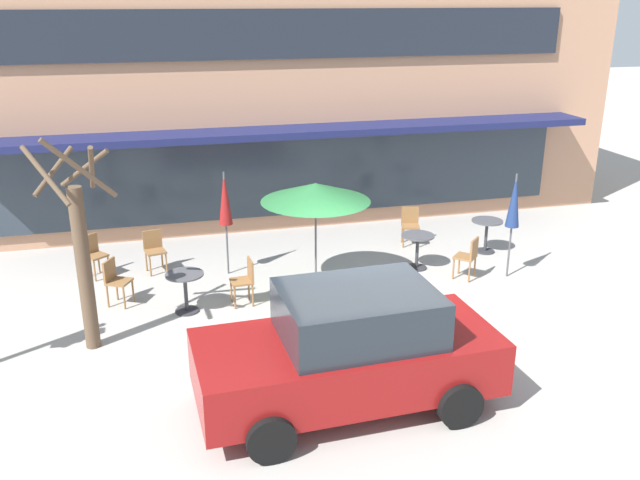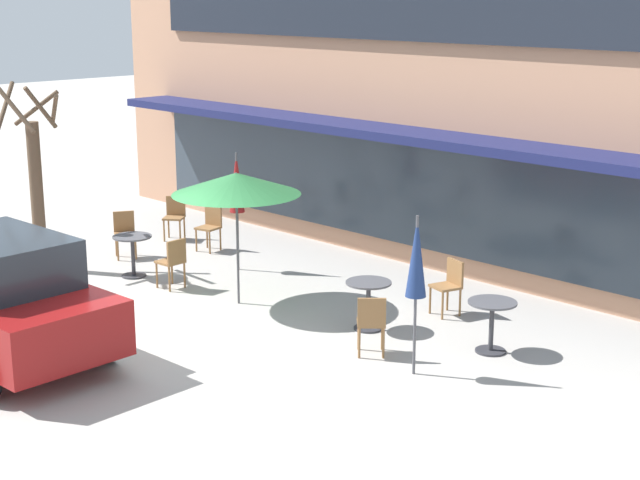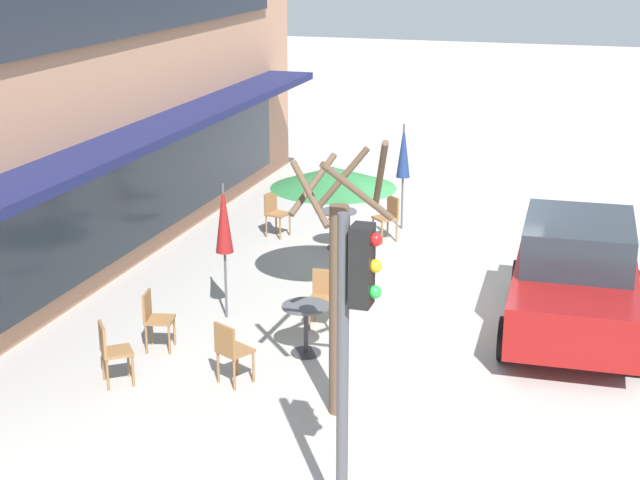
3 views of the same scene
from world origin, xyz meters
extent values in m
plane|color=#ADA8A0|center=(0.00, 0.00, 0.00)|extent=(80.00, 80.00, 0.00)
cube|color=tan|center=(0.00, 10.00, 3.27)|extent=(17.57, 8.00, 6.54)
cube|color=#191E4C|center=(0.00, 5.45, 2.55)|extent=(14.94, 1.10, 0.16)
cube|color=#1E232D|center=(0.00, 5.94, 4.71)|extent=(14.06, 0.10, 1.10)
cube|color=#2D3842|center=(0.00, 5.94, 1.35)|extent=(14.06, 0.10, 1.90)
cylinder|color=#333338|center=(2.16, 2.71, 0.01)|extent=(0.44, 0.44, 0.03)
cylinder|color=#333338|center=(2.16, 2.71, 0.38)|extent=(0.07, 0.07, 0.70)
cylinder|color=#4C4C51|center=(2.16, 2.71, 0.74)|extent=(0.70, 0.70, 0.03)
cylinder|color=#333338|center=(-2.78, 1.78, 0.01)|extent=(0.44, 0.44, 0.03)
cylinder|color=#333338|center=(-2.78, 1.78, 0.38)|extent=(0.07, 0.07, 0.70)
cylinder|color=#4C4C51|center=(-2.78, 1.78, 0.74)|extent=(0.70, 0.70, 0.03)
cylinder|color=#333338|center=(4.06, 3.25, 0.01)|extent=(0.44, 0.44, 0.03)
cylinder|color=#333338|center=(4.06, 3.25, 0.38)|extent=(0.07, 0.07, 0.70)
cylinder|color=#4C4C51|center=(4.06, 3.25, 0.74)|extent=(0.70, 0.70, 0.03)
cylinder|color=#4C4C51|center=(-1.80, 3.43, 1.10)|extent=(0.04, 0.04, 2.20)
cone|color=maroon|center=(-1.80, 3.43, 1.65)|extent=(0.28, 0.28, 1.10)
cylinder|color=#4C4C51|center=(-0.22, 2.12, 1.10)|extent=(0.04, 0.04, 2.20)
cone|color=#286B38|center=(-0.22, 2.12, 2.03)|extent=(2.10, 2.10, 0.35)
cylinder|color=#4C4C51|center=(3.82, 1.82, 1.10)|extent=(0.04, 0.04, 2.20)
cone|color=navy|center=(3.82, 1.82, 1.65)|extent=(0.28, 0.28, 1.10)
cylinder|color=olive|center=(2.66, 1.96, 0.23)|extent=(0.04, 0.04, 0.45)
cylinder|color=olive|center=(2.90, 2.20, 0.23)|extent=(0.04, 0.04, 0.45)
cylinder|color=olive|center=(2.90, 1.72, 0.23)|extent=(0.04, 0.04, 0.45)
cylinder|color=olive|center=(3.14, 1.96, 0.23)|extent=(0.04, 0.04, 0.45)
cube|color=olive|center=(2.90, 1.96, 0.47)|extent=(0.57, 0.57, 0.04)
cube|color=olive|center=(3.03, 1.83, 0.69)|extent=(0.31, 0.31, 0.40)
cylinder|color=olive|center=(-1.89, 1.66, 0.23)|extent=(0.04, 0.04, 0.45)
cylinder|color=olive|center=(-1.91, 2.00, 0.23)|extent=(0.04, 0.04, 0.45)
cylinder|color=olive|center=(-1.55, 1.69, 0.23)|extent=(0.04, 0.04, 0.45)
cylinder|color=olive|center=(-1.57, 2.03, 0.23)|extent=(0.04, 0.04, 0.45)
cube|color=olive|center=(-1.73, 1.85, 0.47)|extent=(0.43, 0.43, 0.04)
cube|color=olive|center=(-1.55, 1.86, 0.69)|extent=(0.07, 0.40, 0.40)
cylinder|color=olive|center=(2.67, 3.88, 0.23)|extent=(0.04, 0.04, 0.45)
cylinder|color=olive|center=(2.34, 3.97, 0.23)|extent=(0.04, 0.04, 0.45)
cylinder|color=olive|center=(2.76, 4.21, 0.23)|extent=(0.04, 0.04, 0.45)
cylinder|color=olive|center=(2.43, 4.30, 0.23)|extent=(0.04, 0.04, 0.45)
cube|color=olive|center=(2.55, 4.09, 0.47)|extent=(0.49, 0.49, 0.04)
cube|color=olive|center=(2.60, 4.26, 0.69)|extent=(0.40, 0.15, 0.40)
cylinder|color=olive|center=(-3.73, 2.47, 0.23)|extent=(0.04, 0.04, 0.45)
cylinder|color=olive|center=(-3.89, 2.17, 0.23)|extent=(0.04, 0.04, 0.45)
cylinder|color=olive|center=(-4.03, 2.63, 0.23)|extent=(0.04, 0.04, 0.45)
cylinder|color=olive|center=(-4.19, 2.33, 0.23)|extent=(0.04, 0.04, 0.45)
cube|color=olive|center=(-3.96, 2.40, 0.47)|extent=(0.54, 0.54, 0.04)
cube|color=olive|center=(-4.12, 2.49, 0.69)|extent=(0.22, 0.37, 0.40)
cylinder|color=olive|center=(-4.22, 3.89, 0.23)|extent=(0.04, 0.04, 0.45)
cylinder|color=olive|center=(-4.49, 3.68, 0.23)|extent=(0.04, 0.04, 0.45)
cylinder|color=olive|center=(-4.43, 4.16, 0.23)|extent=(0.04, 0.04, 0.45)
cylinder|color=olive|center=(-4.70, 3.95, 0.23)|extent=(0.04, 0.04, 0.45)
cube|color=olive|center=(-4.46, 3.92, 0.47)|extent=(0.56, 0.56, 0.04)
cube|color=olive|center=(-4.57, 4.07, 0.69)|extent=(0.34, 0.28, 0.40)
cylinder|color=olive|center=(-3.05, 3.75, 0.23)|extent=(0.04, 0.04, 0.45)
cylinder|color=olive|center=(-3.39, 3.67, 0.23)|extent=(0.04, 0.04, 0.45)
cylinder|color=olive|center=(-3.13, 4.08, 0.23)|extent=(0.04, 0.04, 0.45)
cylinder|color=olive|center=(-3.46, 4.00, 0.23)|extent=(0.04, 0.04, 0.45)
cube|color=olive|center=(-3.26, 3.87, 0.47)|extent=(0.48, 0.48, 0.04)
cube|color=olive|center=(-3.30, 4.05, 0.69)|extent=(0.40, 0.13, 0.40)
cylinder|color=black|center=(-2.12, -1.03, 0.32)|extent=(0.65, 0.24, 0.64)
cylinder|color=black|center=(0.48, -0.93, 0.32)|extent=(0.65, 0.24, 0.64)
cylinder|color=brown|center=(-4.38, 0.83, 1.38)|extent=(0.24, 0.24, 2.76)
cylinder|color=brown|center=(-4.09, 0.86, 3.03)|extent=(0.16, 0.66, 0.80)
cylinder|color=brown|center=(-4.22, 1.21, 2.95)|extent=(0.84, 0.41, 0.66)
cylinder|color=brown|center=(-4.68, 1.10, 2.95)|extent=(0.64, 0.68, 0.66)
cylinder|color=brown|center=(-4.72, 0.51, 3.03)|extent=(0.72, 0.76, 0.82)
cylinder|color=brown|center=(-4.22, 0.37, 3.14)|extent=(1.00, 0.42, 1.02)
camera|label=1|loc=(-3.23, -9.85, 5.50)|focal=38.00mm
camera|label=2|loc=(11.79, -7.78, 5.02)|focal=55.00mm
camera|label=3|loc=(-15.29, -2.29, 5.91)|focal=55.00mm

